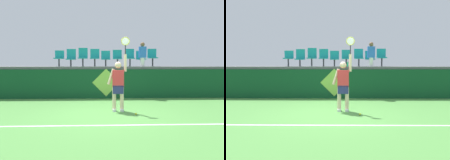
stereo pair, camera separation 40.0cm
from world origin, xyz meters
TOP-DOWN VIEW (x-y plane):
  - ground_plane at (0.00, 0.00)m, footprint 40.00×40.00m
  - court_back_wall at (0.00, 3.16)m, footprint 11.61×0.20m
  - spectator_platform at (0.00, 4.57)m, footprint 11.61×2.92m
  - court_baseline_stripe at (0.00, -1.26)m, footprint 10.45×0.08m
  - tennis_player at (0.36, 0.43)m, footprint 0.75×0.27m
  - tennis_ball at (0.88, -0.15)m, footprint 0.07×0.07m
  - water_bottle at (0.60, 3.30)m, footprint 0.08×0.08m
  - stadium_chair_0 at (-2.27, 3.80)m, footprint 0.44×0.42m
  - stadium_chair_1 at (-1.70, 3.81)m, footprint 0.44×0.42m
  - stadium_chair_2 at (-1.13, 3.81)m, footprint 0.44×0.42m
  - stadium_chair_3 at (-0.55, 3.81)m, footprint 0.44×0.42m
  - stadium_chair_4 at (-0.02, 3.80)m, footprint 0.44×0.42m
  - stadium_chair_5 at (0.55, 3.80)m, footprint 0.44×0.42m
  - stadium_chair_6 at (1.16, 3.81)m, footprint 0.44×0.42m
  - stadium_chair_7 at (1.70, 3.80)m, footprint 0.44×0.42m
  - stadium_chair_8 at (2.27, 3.81)m, footprint 0.44×0.42m
  - spectator_0 at (1.70, 3.37)m, footprint 0.34×0.21m
  - wall_signage_mount at (-0.01, 3.05)m, footprint 1.27×0.01m

SIDE VIEW (x-z plane):
  - ground_plane at x=0.00m, z-range 0.00..0.00m
  - wall_signage_mount at x=-0.01m, z-range -0.68..0.69m
  - court_baseline_stripe at x=0.00m, z-range 0.00..0.01m
  - tennis_ball at x=0.88m, z-range 0.00..0.07m
  - court_back_wall at x=0.00m, z-range 0.00..1.34m
  - tennis_player at x=0.36m, z-range -0.31..2.18m
  - spectator_platform at x=0.00m, z-range 1.34..1.46m
  - water_bottle at x=0.60m, z-range 1.46..1.67m
  - stadium_chair_7 at x=1.70m, z-range 1.50..2.26m
  - stadium_chair_4 at x=-0.02m, z-range 1.50..2.26m
  - stadium_chair_0 at x=-2.27m, z-range 1.51..2.29m
  - stadium_chair_1 at x=-1.70m, z-range 1.48..2.33m
  - stadium_chair_5 at x=0.55m, z-range 1.50..2.32m
  - stadium_chair_3 at x=-0.55m, z-range 1.50..2.36m
  - stadium_chair_6 at x=1.16m, z-range 1.50..2.37m
  - stadium_chair_8 at x=2.27m, z-range 1.52..2.38m
  - stadium_chair_2 at x=-1.13m, z-range 1.50..2.41m
  - spectator_0 at x=1.70m, z-range 1.49..2.62m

